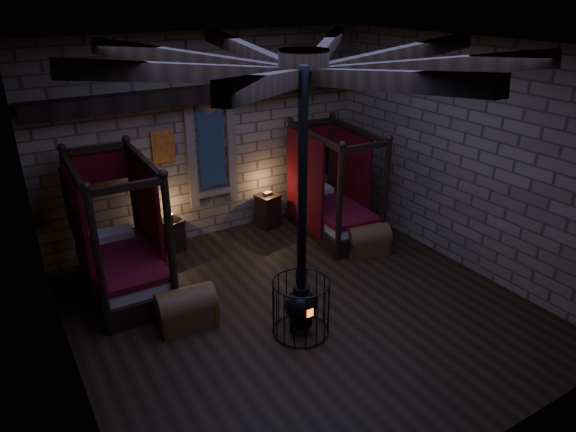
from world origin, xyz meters
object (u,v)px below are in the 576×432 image
bed_left (122,260)px  bed_right (332,208)px  trunk_right (367,240)px  stove (301,301)px  trunk_left (187,309)px

bed_left → bed_right: bearing=1.4°
bed_right → trunk_right: bearing=-82.2°
trunk_right → stove: stove is taller
bed_left → bed_right: 4.49m
trunk_left → bed_right: bearing=26.9°
trunk_right → trunk_left: bearing=-159.4°
trunk_right → stove: bearing=-134.6°
bed_left → bed_right: size_ratio=1.04×
bed_right → stove: size_ratio=0.57×
trunk_right → bed_right: bearing=107.4°
stove → bed_left: bearing=127.3°
bed_left → trunk_right: bearing=-12.9°
bed_right → trunk_left: bearing=-153.2°
bed_left → trunk_left: 1.69m
bed_left → trunk_left: bearing=-69.3°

